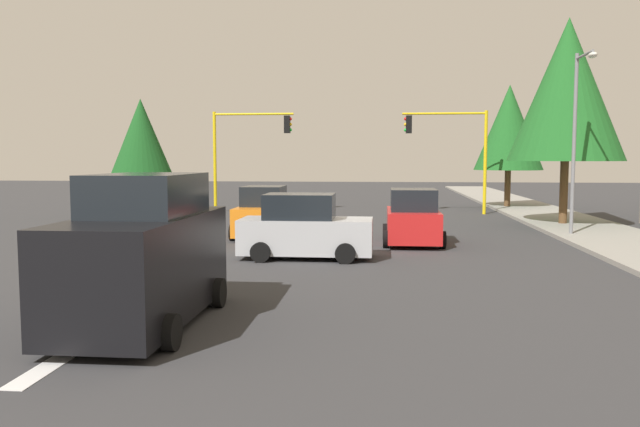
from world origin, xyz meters
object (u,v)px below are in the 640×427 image
tree_roadside_mid (567,90)px  traffic_signal_far_left (452,141)px  traffic_signal_far_right (246,141)px  car_orange (263,214)px  car_red (413,219)px  car_silver (305,229)px  tree_roadside_far (509,128)px  tree_opposite_side (141,139)px  delivery_van_black (144,256)px  street_lamp_curbside (578,124)px

tree_roadside_mid → traffic_signal_far_left: bearing=-144.3°
traffic_signal_far_right → tree_roadside_mid: tree_roadside_mid is taller
tree_roadside_mid → car_orange: bearing=-68.2°
car_red → car_orange: bearing=-103.9°
car_silver → tree_roadside_far: bearing=153.5°
car_red → car_silver: bearing=-44.3°
tree_opposite_side → car_orange: 12.71m
tree_roadside_mid → car_red: 10.83m
tree_opposite_side → tree_roadside_far: bearing=106.3°
tree_roadside_far → tree_opposite_side: bearing=-73.7°
traffic_signal_far_left → car_silver: traffic_signal_far_left is taller
traffic_signal_far_right → tree_opposite_side: bearing=-69.3°
car_orange → car_silver: bearing=24.1°
tree_opposite_side → tree_roadside_far: tree_roadside_far is taller
tree_roadside_mid → car_orange: 14.58m
traffic_signal_far_right → tree_roadside_far: 15.74m
traffic_signal_far_right → tree_opposite_side: size_ratio=0.91×
delivery_van_black → car_red: delivery_van_black is taller
traffic_signal_far_right → traffic_signal_far_left: traffic_signal_far_right is taller
street_lamp_curbside → car_red: bearing=-71.5°
traffic_signal_far_left → car_orange: (11.06, -8.35, -3.08)m
traffic_signal_far_right → car_orange: size_ratio=1.56×
traffic_signal_far_right → street_lamp_curbside: 18.16m
tree_roadside_far → delivery_van_black: size_ratio=1.55×
car_orange → car_silver: (4.94, 2.21, 0.00)m
street_lamp_curbside → car_orange: size_ratio=1.94×
traffic_signal_far_left → car_red: bearing=-12.2°
delivery_van_black → car_orange: size_ratio=1.33×
tree_roadside_far → traffic_signal_far_right: bearing=-75.3°
traffic_signal_far_left → tree_opposite_side: tree_opposite_side is taller
traffic_signal_far_left → street_lamp_curbside: street_lamp_curbside is taller
traffic_signal_far_left → delivery_van_black: 25.45m
tree_opposite_side → delivery_van_black: tree_opposite_side is taller
street_lamp_curbside → tree_roadside_mid: size_ratio=0.76×
delivery_van_black → car_orange: delivery_van_black is taller
traffic_signal_far_right → car_silver: (16.00, 5.24, -3.10)m
street_lamp_curbside → tree_roadside_far: 14.40m
traffic_signal_far_left → tree_roadside_far: (-4.00, 3.81, 0.90)m
traffic_signal_far_left → car_silver: size_ratio=1.39×
tree_roadside_mid → car_silver: bearing=-46.3°
street_lamp_curbside → tree_opposite_side: 21.87m
traffic_signal_far_left → tree_roadside_mid: tree_roadside_mid is taller
traffic_signal_far_right → tree_opposite_side: (2.00, -5.31, 0.07)m
tree_roadside_far → car_silver: (20.00, -9.95, -3.98)m
tree_roadside_mid → car_silver: tree_roadside_mid is taller
traffic_signal_far_right → delivery_van_black: size_ratio=1.18×
delivery_van_black → car_orange: bearing=-179.1°
street_lamp_curbside → tree_opposite_side: bearing=-112.6°
street_lamp_curbside → tree_opposite_side: (-8.39, -20.20, -0.28)m
tree_roadside_mid → car_silver: 15.35m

